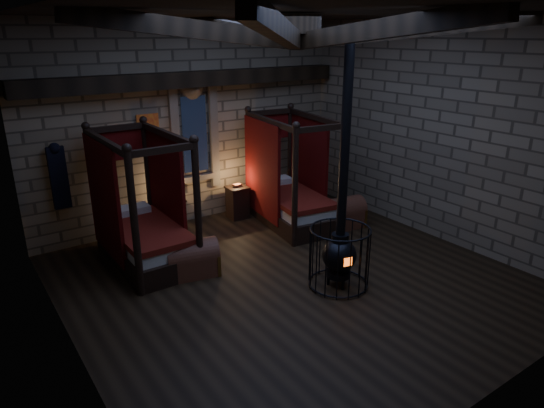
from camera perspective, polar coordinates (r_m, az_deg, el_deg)
room at (r=7.37m, az=2.40°, el=17.99°), size 7.02×7.02×4.29m
bed_left at (r=9.01m, az=-14.85°, el=-3.05°), size 1.19×2.24×2.33m
bed_right at (r=10.47m, az=2.11°, el=0.81°), size 1.47×2.36×2.32m
trunk_left at (r=8.43m, az=-9.43°, el=-6.43°), size 0.98×0.74×0.64m
trunk_right at (r=10.40m, az=8.25°, el=-1.16°), size 0.98×0.69×0.67m
nightstand_left at (r=10.28m, az=-11.42°, el=-1.27°), size 0.44×0.42×0.83m
nightstand_right at (r=10.82m, az=-4.08°, el=0.24°), size 0.47×0.46×0.79m
stove at (r=7.91m, az=7.94°, el=-5.53°), size 0.99×0.99×4.05m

